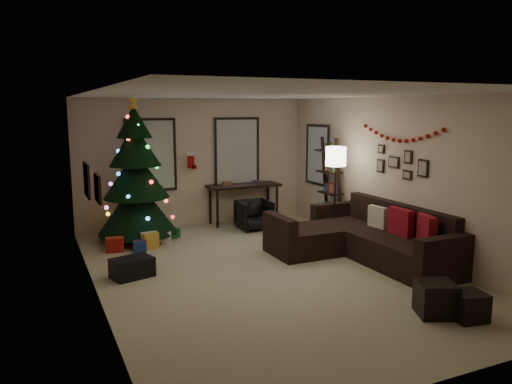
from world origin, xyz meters
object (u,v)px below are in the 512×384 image
(christmas_tree, at_px, (136,180))
(bookshelf, at_px, (331,187))
(desk, at_px, (244,189))
(sofa, at_px, (363,240))
(desk_chair, at_px, (254,215))

(christmas_tree, bearing_deg, bookshelf, -14.80)
(bookshelf, bearing_deg, desk, 131.36)
(desk, xyz_separation_m, bookshelf, (1.29, -1.47, 0.17))
(christmas_tree, xyz_separation_m, sofa, (3.22, -2.73, -0.85))
(sofa, bearing_deg, desk_chair, 108.35)
(sofa, xyz_separation_m, desk, (-0.81, 3.22, 0.46))
(desk_chair, xyz_separation_m, bookshelf, (1.34, -0.82, 0.62))
(christmas_tree, relative_size, bookshelf, 1.44)
(christmas_tree, height_order, desk_chair, christmas_tree)
(sofa, height_order, desk_chair, sofa)
(sofa, distance_m, desk, 3.35)
(desk, xyz_separation_m, desk_chair, (-0.05, -0.65, -0.45))
(sofa, relative_size, bookshelf, 1.54)
(christmas_tree, distance_m, sofa, 4.31)
(desk_chair, bearing_deg, sofa, -70.02)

